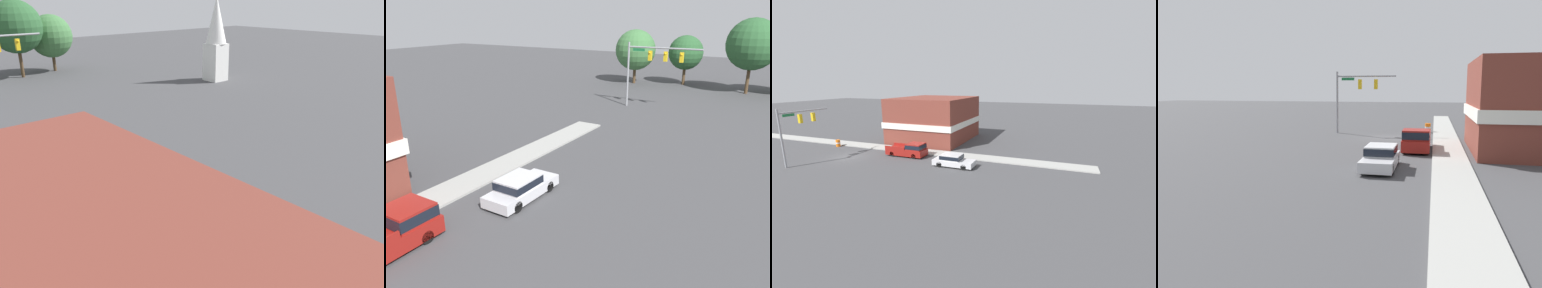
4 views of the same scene
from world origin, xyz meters
The scene contains 6 objects.
far_signal_assembly centered at (-3.13, 39.26, 5.41)m, with size 8.33×0.49×7.29m.
car_lead centered at (-1.43, 14.33, 0.75)m, with size 1.93×4.80×1.43m.
pickup_truck_parked centered at (-3.26, 7.35, 0.89)m, with size 2.08×5.28×1.80m.
backdrop_tree_left_far centered at (-11.27, 53.93, 5.08)m, with size 6.07×6.07×8.12m.
backdrop_tree_left_mid centered at (-4.29, 56.59, 4.79)m, with size 5.07×5.07×7.34m.
backdrop_tree_center centered at (5.02, 54.18, 6.50)m, with size 6.74×6.74×9.88m.
Camera 2 is at (11.61, -0.76, 10.22)m, focal length 35.00 mm.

